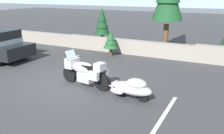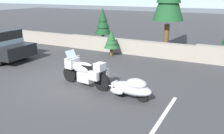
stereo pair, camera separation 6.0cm
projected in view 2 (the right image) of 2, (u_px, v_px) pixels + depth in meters
The scene contains 7 objects.
ground_plane at pixel (72, 81), 10.12m from camera, with size 80.00×80.00×0.00m, color #38383A.
stone_guard_wall at pixel (137, 47), 14.40m from camera, with size 24.00×0.58×0.90m.
touring_motorcycle at pixel (85, 71), 9.42m from camera, with size 2.31×0.94×1.33m.
car_shaped_trailer at pixel (132, 88), 8.30m from camera, with size 2.23×0.93×0.76m.
pine_tree_far_right at pixel (103, 22), 16.35m from camera, with size 1.09×1.09×2.59m.
pine_sapling_near at pixel (111, 40), 13.96m from camera, with size 0.86×0.86×1.45m.
parking_stripe_marker at pixel (160, 120), 6.98m from camera, with size 0.12×3.60×0.01m, color silver.
Camera 2 is at (5.87, -7.67, 3.50)m, focal length 39.12 mm.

